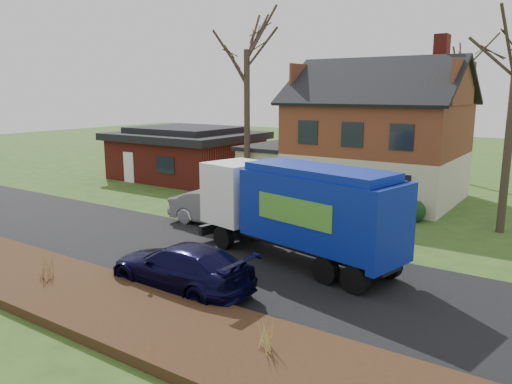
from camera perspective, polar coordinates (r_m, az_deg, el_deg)
The scene contains 12 objects.
ground at distance 19.78m, azimuth -7.00°, elevation -6.96°, with size 120.00×120.00×0.00m, color #2E4B19.
road at distance 19.78m, azimuth -7.00°, elevation -6.93°, with size 80.00×7.00×0.02m, color black.
mulch_verge at distance 16.38m, azimuth -19.49°, elevation -10.99°, with size 80.00×3.50×0.30m, color black.
main_house at distance 30.13m, azimuth 12.83°, elevation 7.00°, with size 12.95×8.95×9.26m.
ranch_house at distance 36.73m, azimuth -7.91°, elevation 4.46°, with size 9.80×8.20×3.70m.
garbage_truck at distance 18.15m, azimuth 4.91°, elevation -1.67°, with size 8.83×4.01×3.66m.
silver_sedan at distance 23.52m, azimuth -4.11°, elevation -1.83°, with size 1.75×5.03×1.66m, color #93959A.
navy_wagon at distance 16.19m, azimuth -8.61°, elevation -8.46°, with size 2.08×5.12×1.49m, color black.
tree_front_west at distance 30.11m, azimuth -1.08°, elevation 18.36°, with size 4.02×4.02×11.94m.
tree_back at distance 37.58m, azimuth 22.57°, elevation 15.20°, with size 3.49×3.49×11.07m.
grass_clump_mid at distance 17.47m, azimuth -22.80°, elevation -7.60°, with size 0.35×0.29×0.97m.
grass_clump_east at distance 11.99m, azimuth 1.14°, elevation -15.92°, with size 0.32×0.27×0.81m.
Camera 1 is at (12.42, -14.08, 6.22)m, focal length 35.00 mm.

